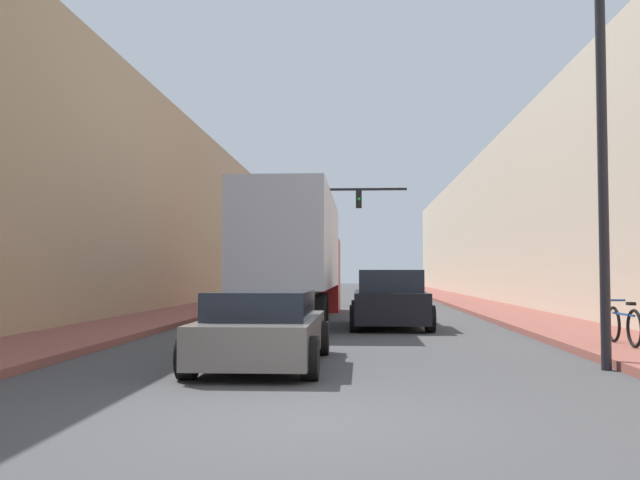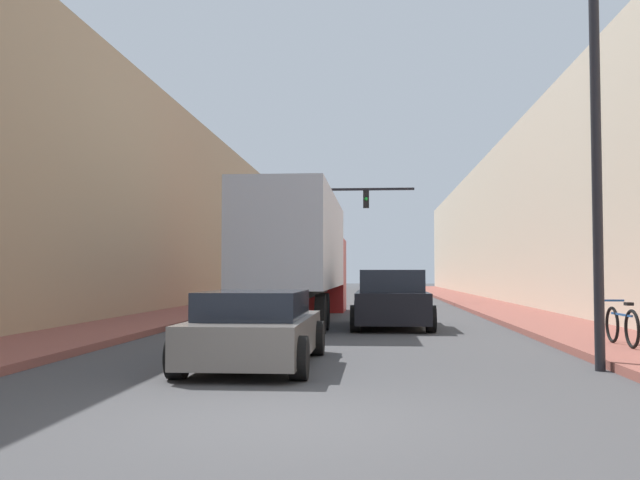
% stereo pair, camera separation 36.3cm
% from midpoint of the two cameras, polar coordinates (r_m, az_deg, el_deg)
% --- Properties ---
extents(ground_plane, '(200.00, 200.00, 0.00)m').
position_cam_midpoint_polar(ground_plane, '(7.54, -2.59, -14.39)').
color(ground_plane, '#424244').
extents(sidewalk_right, '(2.64, 80.00, 0.15)m').
position_cam_midpoint_polar(sidewalk_right, '(37.73, 11.21, -4.84)').
color(sidewalk_right, brown).
rests_on(sidewalk_right, ground).
extents(sidewalk_left, '(2.64, 80.00, 0.15)m').
position_cam_midpoint_polar(sidewalk_left, '(37.96, -6.82, -4.86)').
color(sidewalk_left, brown).
rests_on(sidewalk_left, ground).
extents(building_right, '(6.00, 80.00, 8.26)m').
position_cam_midpoint_polar(building_right, '(38.61, 17.52, 1.30)').
color(building_right, beige).
rests_on(building_right, ground).
extents(building_left, '(6.00, 80.00, 8.61)m').
position_cam_midpoint_polar(building_left, '(39.03, -13.04, 1.46)').
color(building_left, tan).
rests_on(building_left, ground).
extents(semi_truck, '(2.44, 13.26, 3.91)m').
position_cam_midpoint_polar(semi_truck, '(23.53, -2.26, -1.01)').
color(semi_truck, '#B2B7C1').
rests_on(semi_truck, ground).
extents(sedan_car, '(2.02, 4.44, 1.24)m').
position_cam_midpoint_polar(sedan_car, '(11.94, -5.43, -7.11)').
color(sedan_car, slate).
rests_on(sedan_car, ground).
extents(suv_car, '(2.21, 4.78, 1.62)m').
position_cam_midpoint_polar(suv_car, '(20.38, 5.08, -4.80)').
color(suv_car, black).
rests_on(suv_car, ground).
extents(traffic_signal_gantry, '(7.45, 0.35, 6.12)m').
position_cam_midpoint_polar(traffic_signal_gantry, '(36.51, -1.96, 1.67)').
color(traffic_signal_gantry, black).
rests_on(traffic_signal_gantry, ground).
extents(street_lamp, '(0.44, 0.44, 8.11)m').
position_cam_midpoint_polar(street_lamp, '(12.63, 20.75, 13.80)').
color(street_lamp, black).
rests_on(street_lamp, ground).
extents(parked_bicycle, '(0.44, 1.83, 0.86)m').
position_cam_midpoint_polar(parked_bicycle, '(14.94, 22.48, -6.31)').
color(parked_bicycle, black).
rests_on(parked_bicycle, sidewalk_right).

